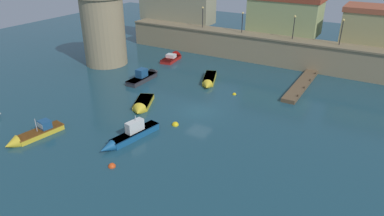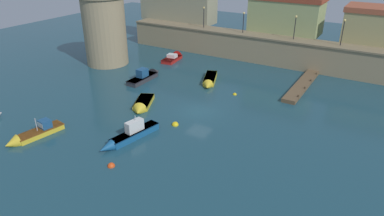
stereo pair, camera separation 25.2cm
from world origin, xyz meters
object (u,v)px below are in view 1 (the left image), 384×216
at_px(moored_boat_1, 174,57).
at_px(moored_boat_7, 32,135).
at_px(moored_boat_0, 209,81).
at_px(moored_boat_6, 146,76).
at_px(mooring_buoy_0, 175,125).
at_px(quay_lamp_2, 294,23).
at_px(quay_lamp_3, 342,28).
at_px(mooring_buoy_1, 112,167).
at_px(fortress_tower, 104,29).
at_px(mooring_buoy_2, 234,95).
at_px(quay_lamp_1, 242,19).
at_px(moored_boat_2, 129,135).
at_px(moored_boat_5, 142,106).
at_px(quay_lamp_0, 203,14).

xyz_separation_m(moored_boat_1, moored_boat_7, (2.14, -27.80, 0.03)).
xyz_separation_m(moored_boat_0, moored_boat_7, (-7.66, -21.39, 0.03)).
bearing_deg(moored_boat_6, mooring_buoy_0, -131.14).
xyz_separation_m(quay_lamp_2, moored_boat_0, (-7.13, -12.53, -6.06)).
distance_m(quay_lamp_3, moored_boat_1, 24.99).
bearing_deg(mooring_buoy_1, fortress_tower, 133.67).
xyz_separation_m(quay_lamp_2, moored_boat_1, (-16.93, -6.12, -6.07)).
height_order(fortress_tower, mooring_buoy_2, fortress_tower).
bearing_deg(quay_lamp_3, quay_lamp_1, -180.00).
relative_size(fortress_tower, moored_boat_0, 1.80).
relative_size(quay_lamp_2, mooring_buoy_0, 4.77).
xyz_separation_m(quay_lamp_3, mooring_buoy_1, (-11.61, -33.57, -6.50)).
bearing_deg(quay_lamp_2, quay_lamp_1, 180.00).
relative_size(fortress_tower, moored_boat_2, 1.56).
relative_size(quay_lamp_3, moored_boat_1, 0.67).
distance_m(moored_boat_2, moored_boat_5, 7.13).
distance_m(quay_lamp_3, mooring_buoy_2, 18.20).
distance_m(moored_boat_1, moored_boat_5, 18.43).
bearing_deg(quay_lamp_3, fortress_tower, -157.23).
relative_size(moored_boat_6, mooring_buoy_2, 13.40).
bearing_deg(moored_boat_0, quay_lamp_0, -169.08).
bearing_deg(moored_boat_5, mooring_buoy_1, 0.96).
bearing_deg(fortress_tower, mooring_buoy_0, -30.07).
height_order(quay_lamp_0, quay_lamp_1, quay_lamp_0).
bearing_deg(quay_lamp_3, moored_boat_1, -165.36).
bearing_deg(moored_boat_0, quay_lamp_1, 162.64).
bearing_deg(mooring_buoy_0, moored_boat_6, 139.50).
xyz_separation_m(quay_lamp_0, quay_lamp_3, (21.58, 0.00, 0.10)).
bearing_deg(mooring_buoy_2, moored_boat_0, 157.99).
relative_size(quay_lamp_0, moored_boat_7, 0.59).
xyz_separation_m(moored_boat_5, mooring_buoy_1, (4.93, -10.35, -0.29)).
relative_size(quay_lamp_2, moored_boat_6, 0.54).
height_order(mooring_buoy_0, mooring_buoy_1, mooring_buoy_0).
bearing_deg(moored_boat_7, quay_lamp_3, 156.90).
xyz_separation_m(quay_lamp_0, moored_boat_0, (7.94, -12.53, -6.05)).
distance_m(quay_lamp_0, moored_boat_6, 16.67).
distance_m(moored_boat_0, mooring_buoy_2, 4.91).
distance_m(moored_boat_0, mooring_buoy_1, 21.14).
height_order(quay_lamp_2, moored_boat_7, quay_lamp_2).
height_order(quay_lamp_0, moored_boat_6, quay_lamp_0).
height_order(quay_lamp_0, quay_lamp_3, quay_lamp_3).
xyz_separation_m(quay_lamp_3, mooring_buoy_2, (-9.10, -14.36, -6.50)).
xyz_separation_m(moored_boat_5, moored_boat_7, (-4.76, -10.70, 0.09)).
bearing_deg(fortress_tower, moored_boat_1, 41.99).
relative_size(moored_boat_0, mooring_buoy_0, 8.27).
bearing_deg(moored_boat_1, moored_boat_7, 177.52).
height_order(quay_lamp_3, moored_boat_5, quay_lamp_3).
relative_size(quay_lamp_0, moored_boat_6, 0.53).
bearing_deg(moored_boat_7, fortress_tower, -145.62).
height_order(moored_boat_1, mooring_buoy_2, moored_boat_1).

